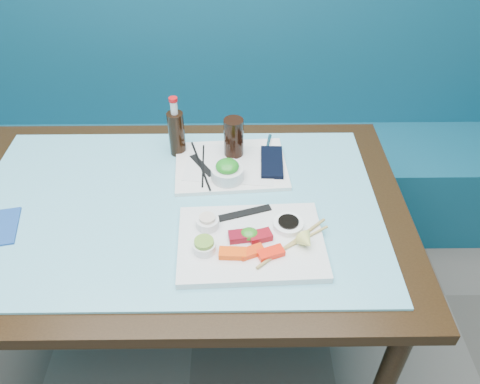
{
  "coord_description": "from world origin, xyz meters",
  "views": [
    {
      "loc": [
        0.18,
        0.41,
        1.71
      ],
      "look_at": [
        0.19,
        1.46,
        0.8
      ],
      "focal_mm": 35.0,
      "sensor_mm": 36.0,
      "label": 1
    }
  ],
  "objects_px": {
    "dining_table": "(178,226)",
    "serving_tray": "(231,165)",
    "seaweed_bowl": "(227,173)",
    "cola_glass": "(234,137)",
    "cola_bottle_body": "(177,134)",
    "sashimi_plate": "(251,243)",
    "booth_bench": "(199,147)"
  },
  "relations": [
    {
      "from": "dining_table",
      "to": "serving_tray",
      "type": "relative_size",
      "value": 3.87
    },
    {
      "from": "cola_bottle_body",
      "to": "cola_glass",
      "type": "bearing_deg",
      "value": -8.33
    },
    {
      "from": "booth_bench",
      "to": "sashimi_plate",
      "type": "xyz_separation_m",
      "value": [
        0.22,
        -1.01,
        0.39
      ]
    },
    {
      "from": "dining_table",
      "to": "serving_tray",
      "type": "xyz_separation_m",
      "value": [
        0.17,
        0.18,
        0.1
      ]
    },
    {
      "from": "dining_table",
      "to": "seaweed_bowl",
      "type": "bearing_deg",
      "value": 34.38
    },
    {
      "from": "booth_bench",
      "to": "dining_table",
      "type": "height_order",
      "value": "booth_bench"
    },
    {
      "from": "booth_bench",
      "to": "serving_tray",
      "type": "relative_size",
      "value": 8.3
    },
    {
      "from": "dining_table",
      "to": "seaweed_bowl",
      "type": "distance_m",
      "value": 0.23
    },
    {
      "from": "sashimi_plate",
      "to": "serving_tray",
      "type": "bearing_deg",
      "value": 96.92
    },
    {
      "from": "dining_table",
      "to": "serving_tray",
      "type": "bearing_deg",
      "value": 47.57
    },
    {
      "from": "serving_tray",
      "to": "seaweed_bowl",
      "type": "height_order",
      "value": "seaweed_bowl"
    },
    {
      "from": "cola_glass",
      "to": "sashimi_plate",
      "type": "bearing_deg",
      "value": -83.44
    },
    {
      "from": "sashimi_plate",
      "to": "cola_bottle_body",
      "type": "xyz_separation_m",
      "value": [
        -0.24,
        0.43,
        0.07
      ]
    },
    {
      "from": "booth_bench",
      "to": "cola_glass",
      "type": "bearing_deg",
      "value": -73.69
    },
    {
      "from": "serving_tray",
      "to": "cola_glass",
      "type": "xyz_separation_m",
      "value": [
        0.01,
        0.05,
        0.07
      ]
    },
    {
      "from": "serving_tray",
      "to": "seaweed_bowl",
      "type": "distance_m",
      "value": 0.08
    },
    {
      "from": "cola_bottle_body",
      "to": "serving_tray",
      "type": "bearing_deg",
      "value": -24.7
    },
    {
      "from": "serving_tray",
      "to": "cola_glass",
      "type": "height_order",
      "value": "cola_glass"
    },
    {
      "from": "cola_glass",
      "to": "cola_bottle_body",
      "type": "xyz_separation_m",
      "value": [
        -0.19,
        0.03,
        -0.0
      ]
    },
    {
      "from": "serving_tray",
      "to": "seaweed_bowl",
      "type": "bearing_deg",
      "value": -101.52
    },
    {
      "from": "dining_table",
      "to": "cola_glass",
      "type": "xyz_separation_m",
      "value": [
        0.18,
        0.24,
        0.17
      ]
    },
    {
      "from": "sashimi_plate",
      "to": "cola_glass",
      "type": "height_order",
      "value": "cola_glass"
    },
    {
      "from": "booth_bench",
      "to": "cola_bottle_body",
      "type": "height_order",
      "value": "booth_bench"
    },
    {
      "from": "dining_table",
      "to": "cola_bottle_body",
      "type": "xyz_separation_m",
      "value": [
        -0.01,
        0.26,
        0.17
      ]
    },
    {
      "from": "cola_glass",
      "to": "serving_tray",
      "type": "bearing_deg",
      "value": -100.3
    },
    {
      "from": "booth_bench",
      "to": "sashimi_plate",
      "type": "relative_size",
      "value": 7.58
    },
    {
      "from": "seaweed_bowl",
      "to": "cola_glass",
      "type": "bearing_deg",
      "value": 81.25
    },
    {
      "from": "booth_bench",
      "to": "dining_table",
      "type": "bearing_deg",
      "value": -90.0
    },
    {
      "from": "dining_table",
      "to": "serving_tray",
      "type": "height_order",
      "value": "serving_tray"
    },
    {
      "from": "booth_bench",
      "to": "sashimi_plate",
      "type": "bearing_deg",
      "value": -77.53
    },
    {
      "from": "sashimi_plate",
      "to": "seaweed_bowl",
      "type": "bearing_deg",
      "value": 101.35
    },
    {
      "from": "seaweed_bowl",
      "to": "serving_tray",
      "type": "bearing_deg",
      "value": 82.41
    }
  ]
}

